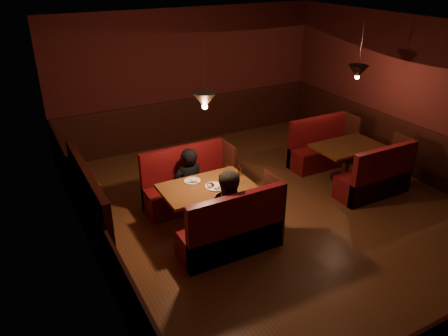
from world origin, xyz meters
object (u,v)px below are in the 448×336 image
second_bench_near (376,180)px  diner_a (188,170)px  second_bench_far (321,150)px  diner_b (232,200)px  main_bench_near (233,233)px  second_table (347,154)px  main_bench_far (188,187)px  main_table (207,195)px

second_bench_near → diner_a: bearing=159.6°
second_bench_far → diner_b: bearing=-151.4°
main_bench_near → second_table: (2.97, 0.99, 0.19)m
main_bench_near → main_bench_far: bearing=90.0°
main_table → second_bench_far: 3.17m
main_bench_far → second_bench_near: main_bench_far is taller
main_table → second_bench_near: bearing=-9.7°
main_bench_far → main_table: bearing=-91.1°
diner_b → second_bench_far: bearing=27.7°
second_table → diner_a: 3.05m
main_table → diner_b: bearing=-85.2°
second_table → diner_a: bearing=172.5°
second_bench_near → main_table: bearing=170.3°
main_table → diner_b: size_ratio=0.86×
main_table → diner_b: 0.69m
diner_a → second_bench_far: bearing=-172.9°
main_table → main_bench_far: bearing=88.9°
main_bench_far → second_bench_near: size_ratio=1.09×
diner_a → main_bench_far: bearing=-106.7°
main_table → second_bench_near: size_ratio=0.99×
second_table → main_table: bearing=-175.8°
main_table → main_bench_near: main_bench_near is taller
main_bench_far → second_table: bearing=-10.4°
second_table → diner_b: 3.07m
second_bench_far → second_bench_near: same height
main_table → second_table: bearing=4.2°
main_table → second_bench_far: size_ratio=0.99×
main_table → second_bench_far: bearing=17.6°
main_table → diner_a: diner_a is taller
main_bench_far → main_bench_near: bearing=-90.0°
main_table → second_bench_near: (3.02, -0.52, -0.25)m
second_bench_far → second_bench_near: bearing=-90.0°
diner_a → second_table: bearing=173.2°
main_bench_far → second_bench_far: size_ratio=1.09×
main_bench_far → second_bench_far: 3.01m
diner_b → second_bench_near: bearing=1.8°
second_bench_far → diner_a: diner_a is taller
main_table → diner_b: (0.05, -0.65, 0.23)m
main_bench_far → main_bench_near: (0.00, -1.54, 0.00)m
main_bench_near → second_bench_far: main_bench_near is taller
main_bench_far → diner_b: diner_b is taller
main_table → main_bench_far: main_bench_far is taller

